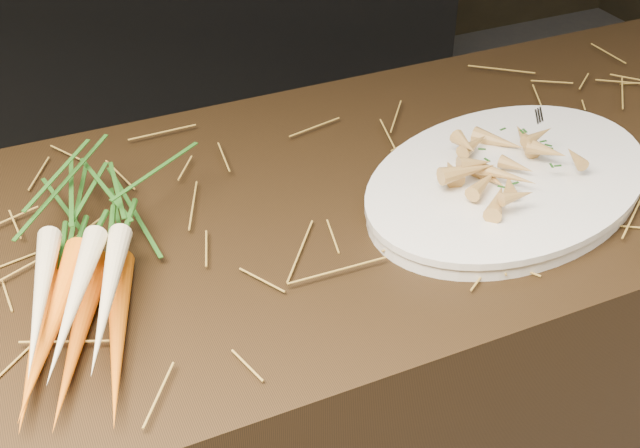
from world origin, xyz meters
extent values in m
cube|color=black|center=(0.00, 0.30, 0.45)|extent=(2.40, 0.70, 0.90)
cube|color=black|center=(0.30, 2.18, 0.40)|extent=(1.80, 0.60, 0.80)
cone|color=#F16700|center=(-0.51, 0.15, 0.92)|extent=(0.11, 0.28, 0.04)
cone|color=#F16700|center=(-0.47, 0.14, 0.92)|extent=(0.14, 0.28, 0.04)
cone|color=#F16700|center=(-0.42, 0.12, 0.92)|extent=(0.10, 0.28, 0.04)
cone|color=#F16700|center=(-0.49, 0.14, 0.95)|extent=(0.14, 0.27, 0.04)
cone|color=beige|center=(-0.50, 0.16, 0.97)|extent=(0.09, 0.26, 0.04)
cone|color=beige|center=(-0.46, 0.14, 0.97)|extent=(0.13, 0.26, 0.04)
cone|color=beige|center=(-0.42, 0.13, 0.97)|extent=(0.11, 0.26, 0.05)
ellipsoid|color=#276D1D|center=(-0.38, 0.37, 0.95)|extent=(0.24, 0.29, 0.09)
cube|color=silver|center=(0.36, 0.24, 0.93)|extent=(0.11, 0.17, 0.00)
camera|label=1|loc=(-0.48, -0.59, 1.58)|focal=45.00mm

